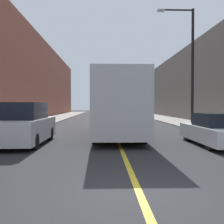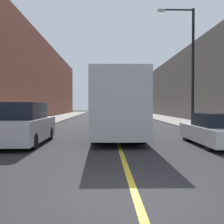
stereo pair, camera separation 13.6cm
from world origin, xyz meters
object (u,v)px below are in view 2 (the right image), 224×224
at_px(car_right_near, 215,131).
at_px(street_lamp_right, 190,61).
at_px(bus, 116,105).
at_px(parked_suv_left, 24,125).

bearing_deg(car_right_near, street_lamp_right, 80.25).
relative_size(bus, street_lamp_right, 1.16).
bearing_deg(parked_suv_left, car_right_near, -3.53).
bearing_deg(bus, street_lamp_right, 33.38).
relative_size(parked_suv_left, car_right_near, 1.06).
bearing_deg(street_lamp_right, bus, -146.62).
distance_m(bus, parked_suv_left, 5.58).
xyz_separation_m(bus, car_right_near, (4.31, -3.88, -1.18)).
height_order(bus, street_lamp_right, street_lamp_right).
bearing_deg(bus, parked_suv_left, -142.51).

